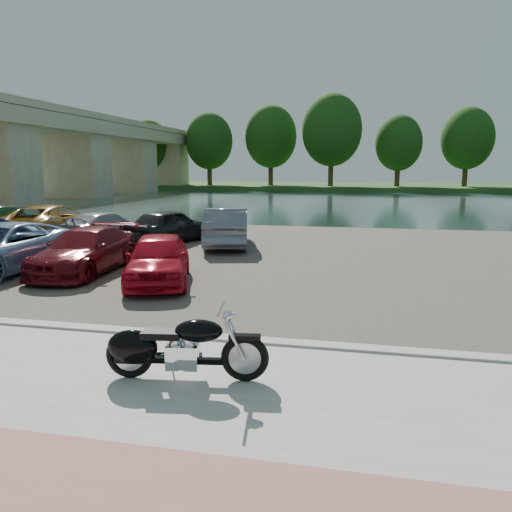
{
  "coord_description": "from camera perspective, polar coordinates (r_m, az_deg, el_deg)",
  "views": [
    {
      "loc": [
        1.87,
        -6.07,
        3.06
      ],
      "look_at": [
        -0.51,
        4.78,
        1.1
      ],
      "focal_mm": 35.0,
      "sensor_mm": 36.0,
      "label": 1
    }
  ],
  "objects": [
    {
      "name": "car_8",
      "position": [
        20.69,
        -9.87,
        3.42
      ],
      "size": [
        2.84,
        4.41,
        1.4
      ],
      "primitive_type": "imported",
      "rotation": [
        0.0,
        0.0,
        2.83
      ],
      "color": "black",
      "rests_on": "parking_lot"
    },
    {
      "name": "car_9",
      "position": [
        19.49,
        -3.36,
        3.31
      ],
      "size": [
        2.62,
        4.82,
        1.51
      ],
      "primitive_type": "imported",
      "rotation": [
        0.0,
        0.0,
        3.38
      ],
      "color": "slate",
      "rests_on": "parking_lot"
    },
    {
      "name": "promenade",
      "position": [
        6.18,
        -7.27,
        -19.2
      ],
      "size": [
        60.0,
        6.0,
        0.1
      ],
      "primitive_type": "cube",
      "color": "#9C9A93",
      "rests_on": "ground"
    },
    {
      "name": "ground",
      "position": [
        7.05,
        -4.44,
        -15.75
      ],
      "size": [
        200.0,
        200.0,
        0.0
      ],
      "primitive_type": "plane",
      "color": "#595447",
      "rests_on": "ground"
    },
    {
      "name": "car_3",
      "position": [
        15.37,
        -18.94,
        0.58
      ],
      "size": [
        2.03,
        4.53,
        1.29
      ],
      "primitive_type": "imported",
      "rotation": [
        0.0,
        0.0,
        0.05
      ],
      "color": "maroon",
      "rests_on": "parking_lot"
    },
    {
      "name": "car_2",
      "position": [
        16.32,
        -27.24,
        0.79
      ],
      "size": [
        2.69,
        5.31,
        1.44
      ],
      "primitive_type": "imported",
      "rotation": [
        0.0,
        0.0,
        -0.06
      ],
      "color": "#89A6C8",
      "rests_on": "parking_lot"
    },
    {
      "name": "motorcycle",
      "position": [
        7.25,
        -9.66,
        -10.29
      ],
      "size": [
        2.32,
        0.78,
        1.05
      ],
      "rotation": [
        0.0,
        0.0,
        0.15
      ],
      "color": "black",
      "rests_on": "promenade"
    },
    {
      "name": "parking_lot",
      "position": [
        17.44,
        6.02,
        -0.09
      ],
      "size": [
        60.0,
        18.0,
        0.04
      ],
      "primitive_type": "cube",
      "color": "#3E3932",
      "rests_on": "ground"
    },
    {
      "name": "kerb",
      "position": [
        8.8,
        -0.64,
        -9.84
      ],
      "size": [
        60.0,
        0.3,
        0.14
      ],
      "primitive_type": "cube",
      "color": "#9C9A93",
      "rests_on": "ground"
    },
    {
      "name": "car_4",
      "position": [
        13.44,
        -11.09,
        -0.28
      ],
      "size": [
        2.73,
        4.19,
        1.33
      ],
      "primitive_type": "imported",
      "rotation": [
        0.0,
        0.0,
        0.33
      ],
      "color": "#AC0B1D",
      "rests_on": "parking_lot"
    },
    {
      "name": "car_6",
      "position": [
        22.93,
        -22.34,
        3.59
      ],
      "size": [
        2.97,
        5.64,
        1.51
      ],
      "primitive_type": "imported",
      "rotation": [
        0.0,
        0.0,
        3.23
      ],
      "color": "olive",
      "rests_on": "parking_lot"
    },
    {
      "name": "car_5",
      "position": [
        24.49,
        -27.1,
        3.46
      ],
      "size": [
        2.31,
        4.43,
        1.39
      ],
      "primitive_type": "imported",
      "rotation": [
        0.0,
        0.0,
        3.35
      ],
      "color": "#0D3217",
      "rests_on": "parking_lot"
    },
    {
      "name": "river",
      "position": [
        46.21,
        10.07,
        6.05
      ],
      "size": [
        120.0,
        40.0,
        0.0
      ],
      "primitive_type": "cube",
      "color": "#182B27",
      "rests_on": "ground"
    },
    {
      "name": "bridge",
      "position": [
        55.82,
        -20.47,
        11.91
      ],
      "size": [
        7.0,
        56.0,
        8.55
      ],
      "color": "tan",
      "rests_on": "ground"
    },
    {
      "name": "pink_path",
      "position": [
        4.99,
        -13.73,
        -26.56
      ],
      "size": [
        60.0,
        2.0,
        0.01
      ],
      "primitive_type": "cube",
      "color": "#9F615A",
      "rests_on": "promenade"
    },
    {
      "name": "car_7",
      "position": [
        21.24,
        -16.94,
        3.13
      ],
      "size": [
        2.46,
        4.62,
        1.28
      ],
      "primitive_type": "imported",
      "rotation": [
        0.0,
        0.0,
        2.98
      ],
      "color": "#96969E",
      "rests_on": "parking_lot"
    },
    {
      "name": "far_bank",
      "position": [
        78.14,
        11.08,
        7.79
      ],
      "size": [
        120.0,
        24.0,
        0.6
      ],
      "primitive_type": "cube",
      "color": "#224518",
      "rests_on": "ground"
    },
    {
      "name": "far_trees",
      "position": [
        72.04,
        14.71,
        13.21
      ],
      "size": [
        70.25,
        10.68,
        12.52
      ],
      "color": "#3D2C16",
      "rests_on": "far_bank"
    }
  ]
}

